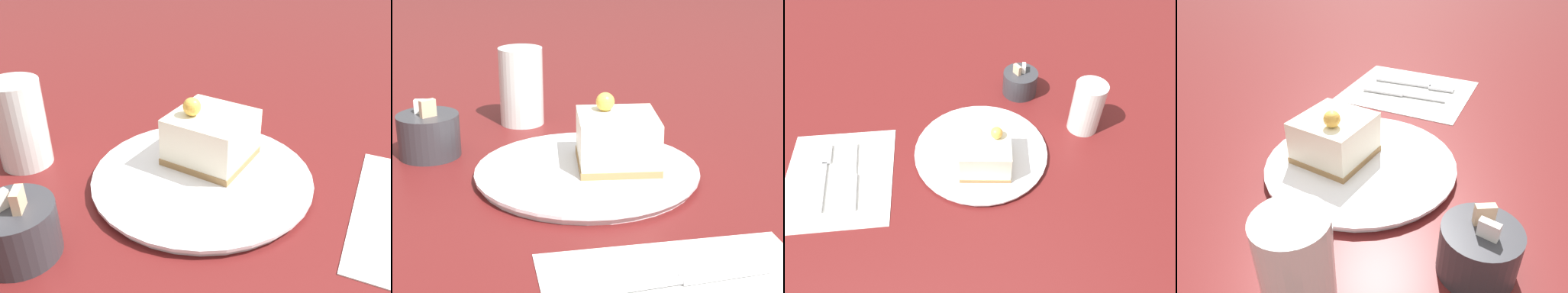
{
  "view_description": "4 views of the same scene",
  "coord_description": "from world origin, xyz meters",
  "views": [
    {
      "loc": [
        -0.11,
        0.42,
        0.31
      ],
      "look_at": [
        -0.01,
        -0.0,
        0.05
      ],
      "focal_mm": 40.0,
      "sensor_mm": 36.0,
      "label": 1
    },
    {
      "loc": [
        -0.69,
        0.27,
        0.3
      ],
      "look_at": [
        -0.03,
        -0.0,
        0.04
      ],
      "focal_mm": 60.0,
      "sensor_mm": 36.0,
      "label": 2
    },
    {
      "loc": [
        -0.18,
        -0.5,
        0.58
      ],
      "look_at": [
        -0.03,
        -0.02,
        0.04
      ],
      "focal_mm": 35.0,
      "sensor_mm": 36.0,
      "label": 3
    },
    {
      "loc": [
        0.41,
        0.11,
        0.31
      ],
      "look_at": [
        -0.02,
        0.01,
        0.04
      ],
      "focal_mm": 35.0,
      "sensor_mm": 36.0,
      "label": 4
    }
  ],
  "objects": [
    {
      "name": "ground_plane",
      "position": [
        0.0,
        0.0,
        0.0
      ],
      "size": [
        4.0,
        4.0,
        0.0
      ],
      "primitive_type": "plane",
      "color": "#5B1919"
    },
    {
      "name": "plate",
      "position": [
        -0.02,
        -0.01,
        0.01
      ],
      "size": [
        0.27,
        0.27,
        0.01
      ],
      "color": "white",
      "rests_on": "ground_plane"
    },
    {
      "name": "cake_slice",
      "position": [
        -0.02,
        -0.05,
        0.04
      ],
      "size": [
        0.12,
        0.12,
        0.08
      ],
      "rotation": [
        0.0,
        0.0,
        -0.32
      ],
      "color": "#9E7547",
      "rests_on": "plate"
    },
    {
      "name": "napkin",
      "position": [
        -0.3,
        0.02,
        0.0
      ],
      "size": [
        0.25,
        0.27,
        0.0
      ],
      "rotation": [
        0.0,
        0.0,
        -0.21
      ],
      "color": "white",
      "rests_on": "ground_plane"
    },
    {
      "name": "fork",
      "position": [
        -0.33,
        0.04,
        0.01
      ],
      "size": [
        0.04,
        0.17,
        0.0
      ],
      "rotation": [
        0.0,
        0.0,
        -0.13
      ],
      "color": "silver",
      "rests_on": "napkin"
    },
    {
      "name": "knife",
      "position": [
        -0.27,
        -0.0,
        0.01
      ],
      "size": [
        0.03,
        0.17,
        0.0
      ],
      "rotation": [
        0.0,
        0.0,
        -0.13
      ],
      "color": "silver",
      "rests_on": "napkin"
    },
    {
      "name": "sugar_bowl",
      "position": [
        0.13,
        0.15,
        0.03
      ],
      "size": [
        0.08,
        0.08,
        0.08
      ],
      "color": "#333338",
      "rests_on": "ground_plane"
    },
    {
      "name": "drinking_glass",
      "position": [
        0.21,
        -0.0,
        0.06
      ],
      "size": [
        0.06,
        0.06,
        0.11
      ],
      "color": "silver",
      "rests_on": "ground_plane"
    }
  ]
}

